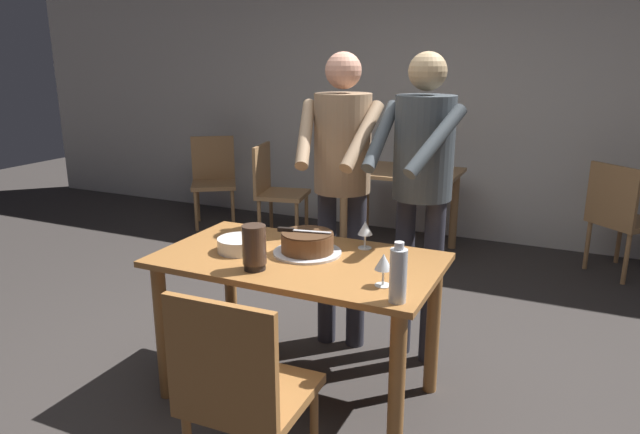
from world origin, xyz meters
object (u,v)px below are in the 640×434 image
wine_glass_near (365,229)px  person_standing_beside (422,176)px  wine_glass_far (384,263)px  hurricane_lamp (254,247)px  background_table (401,188)px  background_chair_2 (214,177)px  background_chair_0 (621,215)px  chair_near_side (241,390)px  background_chair_1 (275,188)px  person_cutting_cake (342,170)px  water_bottle (398,275)px  main_dining_table (298,282)px  cake_on_platter (307,244)px  cake_knife (293,230)px  plate_stack (239,245)px

wine_glass_near → person_standing_beside: (0.18, 0.36, 0.22)m
wine_glass_far → hurricane_lamp: 0.60m
wine_glass_far → background_table: wine_glass_far is taller
hurricane_lamp → background_chair_2: size_ratio=0.23×
person_standing_beside → background_chair_0: person_standing_beside is taller
wine_glass_near → background_chair_0: (1.29, 2.31, -0.36)m
chair_near_side → background_chair_1: size_ratio=1.00×
person_cutting_cake → person_standing_beside: bearing=3.8°
wine_glass_far → background_chair_2: size_ratio=0.16×
water_bottle → background_chair_1: water_bottle is taller
water_bottle → background_chair_1: bearing=127.6°
background_table → background_chair_2: (-2.01, 0.05, -0.09)m
main_dining_table → background_chair_2: bearing=132.1°
wine_glass_far → cake_on_platter: bearing=153.2°
wine_glass_far → chair_near_side: size_ratio=0.16×
cake_on_platter → wine_glass_near: (0.23, 0.20, 0.05)m
hurricane_lamp → person_cutting_cake: bearing=84.1°
wine_glass_near → wine_glass_far: size_ratio=1.00×
main_dining_table → background_chair_2: 3.33m
water_bottle → chair_near_side: bearing=-134.8°
cake_knife → plate_stack: cake_knife is taller
background_chair_1 → hurricane_lamp: bearing=-62.7°
cake_knife → chair_near_side: 0.92m
main_dining_table → background_table: size_ratio=1.37×
main_dining_table → water_bottle: size_ratio=5.48×
plate_stack → background_chair_1: size_ratio=0.24×
main_dining_table → plate_stack: bearing=-171.8°
wine_glass_near → background_chair_1: 2.65m
water_bottle → hurricane_lamp: 0.71m
cake_on_platter → wine_glass_far: size_ratio=2.36×
plate_stack → background_chair_2: 3.17m
cake_knife → person_standing_beside: 0.78m
wine_glass_far → background_chair_2: 3.81m
person_standing_beside → background_chair_2: person_standing_beside is taller
plate_stack → background_table: bearing=87.8°
plate_stack → person_standing_beside: (0.74, 0.67, 0.29)m
wine_glass_near → cake_knife: bearing=-145.2°
wine_glass_near → water_bottle: (0.35, -0.57, 0.01)m
plate_stack → wine_glass_near: wine_glass_near is taller
cake_knife → cake_on_platter: bearing=11.1°
background_chair_2 → background_chair_0: bearing=1.6°
person_standing_beside → chair_near_side: 1.53m
wine_glass_near → person_standing_beside: bearing=62.9°
wine_glass_near → person_cutting_cake: (-0.27, 0.33, 0.22)m
person_standing_beside → chair_near_side: person_standing_beside is taller
plate_stack → person_standing_beside: person_standing_beside is taller
plate_stack → background_table: 2.47m
wine_glass_near → chair_near_side: bearing=-95.8°
wine_glass_near → person_cutting_cake: size_ratio=0.08×
background_table → person_standing_beside: bearing=-70.2°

